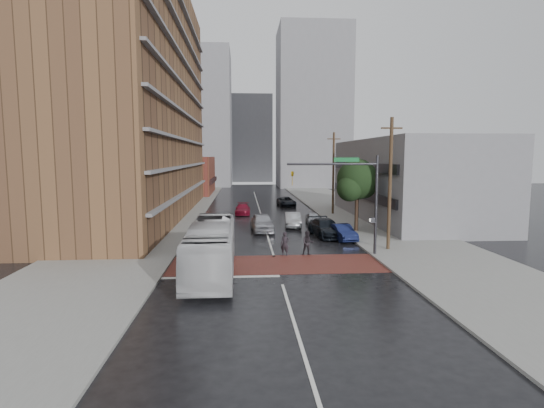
{
  "coord_description": "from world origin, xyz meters",
  "views": [
    {
      "loc": [
        -2.15,
        -26.93,
        7.16
      ],
      "look_at": [
        0.04,
        5.24,
        3.5
      ],
      "focal_mm": 28.0,
      "sensor_mm": 36.0,
      "label": 1
    }
  ],
  "objects": [
    {
      "name": "car_parked_near",
      "position": [
        6.3,
        8.34,
        0.67
      ],
      "size": [
        1.96,
        4.24,
        1.35
      ],
      "primitive_type": "imported",
      "rotation": [
        0.0,
        0.0,
        0.14
      ],
      "color": "#141B46",
      "rests_on": "ground"
    },
    {
      "name": "car_parked_mid",
      "position": [
        5.2,
        10.0,
        0.77
      ],
      "size": [
        2.85,
        5.55,
        1.54
      ],
      "primitive_type": "imported",
      "rotation": [
        0.0,
        0.0,
        0.13
      ],
      "color": "black",
      "rests_on": "ground"
    },
    {
      "name": "signal_mast",
      "position": [
        5.85,
        2.5,
        4.73
      ],
      "size": [
        6.5,
        0.3,
        7.2
      ],
      "color": "#2D2D33",
      "rests_on": "ground"
    },
    {
      "name": "distant_tower_east",
      "position": [
        14.0,
        72.0,
        18.0
      ],
      "size": [
        16.0,
        14.0,
        36.0
      ],
      "primitive_type": "cube",
      "color": "slate",
      "rests_on": "ground"
    },
    {
      "name": "storefront_west",
      "position": [
        -12.0,
        54.0,
        3.5
      ],
      "size": [
        8.0,
        16.0,
        7.0
      ],
      "primitive_type": "cube",
      "color": "brown",
      "rests_on": "ground"
    },
    {
      "name": "utility_pole_near",
      "position": [
        8.8,
        4.0,
        5.14
      ],
      "size": [
        1.6,
        0.26,
        10.0
      ],
      "color": "#473321",
      "rests_on": "ground"
    },
    {
      "name": "car_parked_far",
      "position": [
        5.2,
        16.85,
        0.62
      ],
      "size": [
        1.65,
        3.7,
        1.24
      ],
      "primitive_type": "imported",
      "rotation": [
        0.0,
        0.0,
        -0.05
      ],
      "color": "#ACAEB4",
      "rests_on": "ground"
    },
    {
      "name": "crosswalk",
      "position": [
        0.0,
        0.5,
        0.01
      ],
      "size": [
        14.0,
        5.0,
        0.02
      ],
      "primitive_type": "cube",
      "color": "maroon",
      "rests_on": "ground"
    },
    {
      "name": "pedestrian_a",
      "position": [
        0.82,
        2.88,
        0.87
      ],
      "size": [
        0.73,
        0.58,
        1.75
      ],
      "primitive_type": "imported",
      "rotation": [
        0.0,
        0.0,
        -0.29
      ],
      "color": "black",
      "rests_on": "ground"
    },
    {
      "name": "distant_tower_west",
      "position": [
        -14.0,
        78.0,
        16.0
      ],
      "size": [
        18.0,
        16.0,
        32.0
      ],
      "primitive_type": "cube",
      "color": "slate",
      "rests_on": "ground"
    },
    {
      "name": "car_travel_b",
      "position": [
        2.85,
        15.22,
        0.72
      ],
      "size": [
        1.82,
        4.49,
        1.45
      ],
      "primitive_type": "imported",
      "rotation": [
        0.0,
        0.0,
        -0.07
      ],
      "color": "#B4B8BD",
      "rests_on": "ground"
    },
    {
      "name": "car_travel_c",
      "position": [
        -2.23,
        25.05,
        0.64
      ],
      "size": [
        1.94,
        4.5,
        1.29
      ],
      "primitive_type": "imported",
      "rotation": [
        0.0,
        0.0,
        -0.03
      ],
      "color": "maroon",
      "rests_on": "ground"
    },
    {
      "name": "car_travel_a",
      "position": [
        -0.38,
        12.92,
        0.86
      ],
      "size": [
        2.29,
        5.14,
        1.72
      ],
      "primitive_type": "imported",
      "rotation": [
        0.0,
        0.0,
        0.05
      ],
      "color": "#ADAEB5",
      "rests_on": "ground"
    },
    {
      "name": "transit_bus",
      "position": [
        -4.12,
        -1.32,
        1.59
      ],
      "size": [
        2.8,
        11.43,
        3.18
      ],
      "primitive_type": "imported",
      "rotation": [
        0.0,
        0.0,
        0.01
      ],
      "color": "silver",
      "rests_on": "ground"
    },
    {
      "name": "ground",
      "position": [
        0.0,
        0.0,
        0.0
      ],
      "size": [
        160.0,
        160.0,
        0.0
      ],
      "primitive_type": "plane",
      "color": "black",
      "rests_on": "ground"
    },
    {
      "name": "suv_travel",
      "position": [
        3.99,
        32.97,
        0.67
      ],
      "size": [
        2.64,
        5.01,
        1.34
      ],
      "primitive_type": "imported",
      "rotation": [
        0.0,
        0.0,
        0.09
      ],
      "color": "black",
      "rests_on": "ground"
    },
    {
      "name": "street_tree",
      "position": [
        8.52,
        12.03,
        4.73
      ],
      "size": [
        4.2,
        4.1,
        6.9
      ],
      "color": "#332319",
      "rests_on": "ground"
    },
    {
      "name": "sidewalk_east",
      "position": [
        11.5,
        25.0,
        0.07
      ],
      "size": [
        9.0,
        90.0,
        0.15
      ],
      "primitive_type": "cube",
      "color": "gray",
      "rests_on": "ground"
    },
    {
      "name": "sidewalk_west",
      "position": [
        -11.5,
        25.0,
        0.07
      ],
      "size": [
        9.0,
        90.0,
        0.15
      ],
      "primitive_type": "cube",
      "color": "gray",
      "rests_on": "ground"
    },
    {
      "name": "pedestrian_b",
      "position": [
        2.49,
        2.96,
        0.89
      ],
      "size": [
        0.86,
        0.67,
        1.77
      ],
      "primitive_type": "imported",
      "rotation": [
        0.0,
        0.0,
        0.0
      ],
      "color": "black",
      "rests_on": "ground"
    },
    {
      "name": "distant_tower_center",
      "position": [
        0.0,
        95.0,
        12.0
      ],
      "size": [
        12.0,
        10.0,
        24.0
      ],
      "primitive_type": "cube",
      "color": "slate",
      "rests_on": "ground"
    },
    {
      "name": "apartment_block",
      "position": [
        -14.0,
        24.0,
        14.0
      ],
      "size": [
        10.0,
        44.0,
        28.0
      ],
      "primitive_type": "cube",
      "color": "brown",
      "rests_on": "ground"
    },
    {
      "name": "building_east",
      "position": [
        16.5,
        20.0,
        4.5
      ],
      "size": [
        11.0,
        26.0,
        9.0
      ],
      "primitive_type": "cube",
      "color": "slate",
      "rests_on": "ground"
    },
    {
      "name": "utility_pole_far",
      "position": [
        8.8,
        24.0,
        5.14
      ],
      "size": [
        1.6,
        0.26,
        10.0
      ],
      "color": "#473321",
      "rests_on": "ground"
    }
  ]
}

